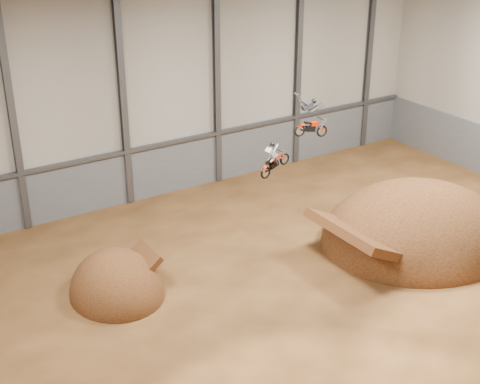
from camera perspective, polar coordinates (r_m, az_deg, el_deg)
name	(u,v)px	position (r m, az deg, el deg)	size (l,w,h in m)	color
floor	(311,292)	(34.33, 6.12, -8.46)	(40.00, 40.00, 0.00)	#472913
back_wall	(170,89)	(43.14, -5.98, 8.70)	(40.00, 0.10, 14.00)	#A39C90
ceiling	(326,8)	(29.28, 7.36, 15.28)	(40.00, 40.00, 0.00)	black
lower_band_back	(174,166)	(44.74, -5.64, 2.18)	(39.80, 0.18, 3.50)	slate
steel_rail	(174,142)	(43.98, -5.64, 4.29)	(39.80, 0.35, 0.20)	#47494F
steel_column_1	(12,116)	(39.71, -18.87, 6.14)	(0.40, 0.36, 13.90)	#47494F
steel_column_2	(123,98)	(41.65, -9.98, 7.89)	(0.40, 0.36, 13.90)	#47494F
steel_column_3	(217,83)	(44.51, -1.99, 9.30)	(0.40, 0.36, 13.90)	#47494F
steel_column_4	(298,70)	(48.13, 4.96, 10.37)	(0.40, 0.36, 13.90)	#47494F
steel_column_5	(368,58)	(52.35, 10.90, 11.16)	(0.40, 0.36, 13.90)	#47494F
takeoff_ramp	(117,294)	(34.50, -10.44, -8.58)	(4.61, 5.32, 4.61)	#3D200F
landing_ramp	(415,240)	(40.15, 14.70, -4.01)	(11.44, 10.12, 6.60)	#3D200F
fmx_rider_a	(277,154)	(33.56, 3.15, 3.23)	(1.97, 0.75, 1.78)	red
fmx_rider_b	(311,116)	(35.91, 6.05, 6.49)	(2.73, 0.78, 2.34)	#B92307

